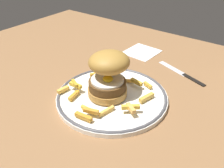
% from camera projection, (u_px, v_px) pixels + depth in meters
% --- Properties ---
extents(ground_plane, '(1.35, 0.99, 0.04)m').
position_uv_depth(ground_plane, '(114.00, 97.00, 0.67)').
color(ground_plane, olive).
extents(dinner_plate, '(0.29, 0.29, 0.02)m').
position_uv_depth(dinner_plate, '(112.00, 96.00, 0.62)').
color(dinner_plate, white).
rests_on(dinner_plate, ground_plane).
extents(burger, '(0.14, 0.14, 0.12)m').
position_uv_depth(burger, '(108.00, 73.00, 0.59)').
color(burger, '#B07E39').
rests_on(burger, dinner_plate).
extents(fries_pile, '(0.21, 0.23, 0.03)m').
position_uv_depth(fries_pile, '(105.00, 91.00, 0.61)').
color(fries_pile, gold).
rests_on(fries_pile, dinner_plate).
extents(knife, '(0.17, 0.08, 0.01)m').
position_uv_depth(knife, '(185.00, 75.00, 0.73)').
color(knife, black).
rests_on(knife, ground_plane).
extents(napkin, '(0.11, 0.12, 0.00)m').
position_uv_depth(napkin, '(142.00, 52.00, 0.87)').
color(napkin, white).
rests_on(napkin, ground_plane).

